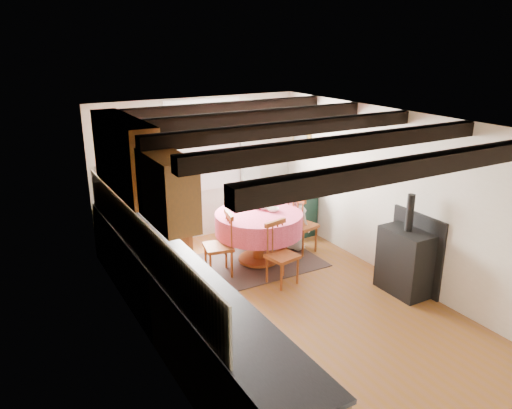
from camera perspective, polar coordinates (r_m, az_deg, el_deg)
floor at (r=6.62m, az=3.51°, el=-11.43°), size 3.60×5.50×0.00m
ceiling at (r=5.80m, az=3.97°, el=9.56°), size 3.60×5.50×0.00m
wall_back at (r=8.43m, az=-6.60°, el=4.00°), size 3.60×0.00×2.40m
wall_front at (r=4.31m, az=24.70°, el=-12.53°), size 3.60×0.00×2.40m
wall_left at (r=5.39m, az=-12.54°, el=-4.88°), size 0.00×5.50×2.40m
wall_right at (r=7.21m, az=15.78°, el=0.88°), size 0.00×5.50×2.40m
beam_a at (r=4.33m, az=18.75°, el=4.29°), size 3.60×0.16×0.16m
beam_b at (r=5.03m, az=10.29°, el=6.86°), size 3.60×0.16×0.16m
beam_c at (r=5.82m, az=3.96°, el=8.68°), size 3.60×0.16×0.16m
beam_d at (r=6.66m, az=-0.87°, el=9.98°), size 3.60×0.16×0.16m
beam_e at (r=7.54m, az=-4.61°, el=10.94°), size 3.60×0.16×0.16m
splash_left at (r=5.66m, az=-13.28°, el=-3.77°), size 0.02×4.50×0.55m
splash_back at (r=8.09m, az=-13.06°, el=3.00°), size 1.40×0.02×0.55m
base_cabinet_left at (r=5.81m, az=-9.15°, el=-11.23°), size 0.60×5.30×0.88m
base_cabinet_back at (r=8.05m, az=-12.42°, el=-2.72°), size 1.30×0.60×0.88m
worktop_left at (r=5.60m, az=-9.20°, el=-7.10°), size 0.64×5.30×0.04m
worktop_back at (r=7.88m, az=-12.60°, el=0.35°), size 1.30×0.64×0.04m
wall_cabinet_glass at (r=6.31m, az=-14.88°, el=5.56°), size 0.34×1.80×0.90m
wall_cabinet_solid at (r=4.93m, az=-10.17°, el=1.73°), size 0.34×0.90×0.70m
window_frame at (r=8.36m, az=-6.03°, el=6.72°), size 1.34×0.03×1.54m
window_pane at (r=8.37m, az=-6.04°, el=6.72°), size 1.20×0.01×1.40m
curtain_left at (r=8.11m, az=-11.16°, el=2.45°), size 0.35×0.10×2.10m
curtain_right at (r=8.77m, az=-0.60°, el=4.02°), size 0.35×0.10×2.10m
curtain_rod at (r=8.18m, az=-5.93°, el=10.73°), size 2.00×0.03×0.03m
wall_picture at (r=8.78m, az=5.24°, el=7.97°), size 0.04×0.50×0.60m
wall_plate at (r=8.75m, az=-0.26°, el=8.01°), size 0.30×0.02×0.30m
rug at (r=7.78m, az=0.31°, el=-6.51°), size 1.79×1.39×0.01m
dining_table at (r=7.62m, az=0.31°, el=-3.82°), size 1.33×1.33×0.80m
chair_near at (r=6.95m, az=3.06°, el=-5.69°), size 0.46×0.47×0.91m
chair_left at (r=7.20m, az=-4.37°, el=-4.59°), size 0.51×0.49×0.96m
chair_right at (r=8.00m, az=5.31°, el=-2.15°), size 0.52×0.51×0.97m
aga_range at (r=8.87m, az=3.69°, el=-0.28°), size 0.62×0.96×0.89m
cast_iron_stove at (r=6.92m, az=16.88°, el=-4.41°), size 0.42×0.70×1.40m
child_far at (r=8.13m, az=-1.73°, el=-1.16°), size 0.44×0.32×1.12m
child_right at (r=8.07m, az=4.48°, el=-1.62°), size 0.48×0.59×1.05m
bowl_a at (r=7.65m, az=1.16°, el=-0.30°), size 0.31×0.31×0.06m
bowl_b at (r=7.54m, az=1.98°, el=-0.60°), size 0.20×0.20×0.06m
cup at (r=7.64m, az=0.13°, el=-0.16°), size 0.13×0.13×0.10m
canister_tall at (r=7.79m, az=-14.39°, el=1.10°), size 0.14×0.14×0.25m
canister_wide at (r=7.84m, az=-12.97°, el=1.22°), size 0.20×0.20×0.22m
canister_slim at (r=7.82m, az=-10.82°, el=1.50°), size 0.10×0.10×0.27m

